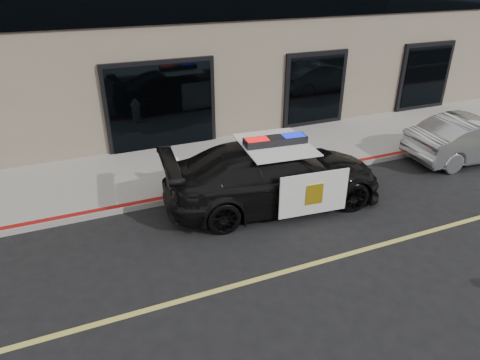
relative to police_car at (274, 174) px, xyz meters
name	(u,v)px	position (x,y,z in m)	size (l,w,h in m)	color
ground	(299,268)	(-0.69, -2.53, -0.79)	(120.00, 120.00, 0.00)	black
sidewalk_n	(212,163)	(-0.69, 2.72, -0.72)	(60.00, 3.50, 0.15)	gray
police_car	(274,174)	(0.00, 0.00, 0.00)	(3.18, 5.81, 1.77)	black
silver_sedan	(474,138)	(6.79, 0.09, -0.11)	(4.26, 1.73, 1.37)	#9A9C9D
fire_hydrant	(176,173)	(-2.09, 1.52, -0.24)	(0.39, 0.54, 0.86)	white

